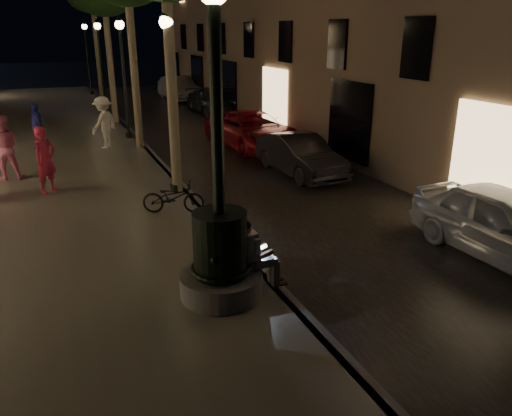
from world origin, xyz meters
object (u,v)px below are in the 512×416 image
pedestrian_pink (3,147)px  car_third (252,130)px  lamp_curb_a (169,80)px  lamp_curb_d (87,49)px  car_fifth (179,88)px  fountain_lamppost (220,240)px  car_rear (209,102)px  bicycle (173,197)px  pedestrian_white (104,122)px  pedestrian_blue (37,127)px  car_front (509,225)px  pedestrian_red (45,160)px  lamp_curb_c (100,54)px  seated_man_laptop (254,252)px  lamp_curb_b (123,62)px  car_second (300,155)px

pedestrian_pink → car_third: bearing=-166.8°
lamp_curb_a → lamp_curb_d: 24.00m
lamp_curb_a → car_fifth: bearing=75.3°
fountain_lamppost → car_rear: 21.13m
bicycle → fountain_lamppost: bearing=-160.4°
bicycle → pedestrian_white: bearing=27.4°
car_fifth → bicycle: (-5.74, -21.79, -0.17)m
lamp_curb_a → fountain_lamppost: bearing=-96.7°
pedestrian_pink → pedestrian_blue: 3.91m
car_front → pedestrian_blue: 16.01m
pedestrian_white → fountain_lamppost: bearing=46.3°
fountain_lamppost → pedestrian_red: size_ratio=2.84×
fountain_lamppost → lamp_curb_c: fountain_lamppost is taller
fountain_lamppost → car_front: bearing=-4.8°
seated_man_laptop → lamp_curb_a: 6.44m
lamp_curb_a → pedestrian_white: size_ratio=2.49×
lamp_curb_c → car_fifth: size_ratio=1.03×
seated_man_laptop → car_front: 5.40m
lamp_curb_a → pedestrian_blue: size_ratio=2.78×
pedestrian_pink → bicycle: bearing=129.7°
lamp_curb_a → lamp_curb_b: size_ratio=1.00×
bicycle → car_fifth: bearing=8.0°
fountain_lamppost → pedestrian_white: 12.39m
lamp_curb_b → pedestrian_white: lamp_curb_b is taller
car_front → pedestrian_white: 14.40m
seated_man_laptop → pedestrian_white: bearing=94.8°
lamp_curb_d → car_fifth: size_ratio=1.03×
lamp_curb_b → pedestrian_white: 2.86m
seated_man_laptop → car_third: size_ratio=0.25×
lamp_curb_c → car_rear: 6.36m
car_front → pedestrian_red: bearing=135.7°
lamp_curb_b → car_front: lamp_curb_b is taller
seated_man_laptop → fountain_lamppost: bearing=180.0°
lamp_curb_d → car_rear: bearing=-60.7°
car_front → lamp_curb_b: bearing=108.1°
car_second → bicycle: (-4.77, -2.47, -0.05)m
car_rear → pedestrian_blue: pedestrian_blue is taller
lamp_curb_d → car_third: lamp_curb_d is taller
lamp_curb_d → pedestrian_white: size_ratio=2.49×
lamp_curb_a → car_front: lamp_curb_a is taller
pedestrian_pink → pedestrian_blue: pedestrian_pink is taller
lamp_curb_b → pedestrian_white: size_ratio=2.49×
car_third → pedestrian_blue: size_ratio=2.94×
lamp_curb_a → car_third: lamp_curb_a is taller
car_rear → lamp_curb_b: bearing=-133.8°
car_second → bicycle: car_second is taller
lamp_curb_c → car_second: lamp_curb_c is taller
car_front → pedestrian_pink: 13.65m
pedestrian_blue → bicycle: pedestrian_blue is taller
fountain_lamppost → car_second: bearing=53.5°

